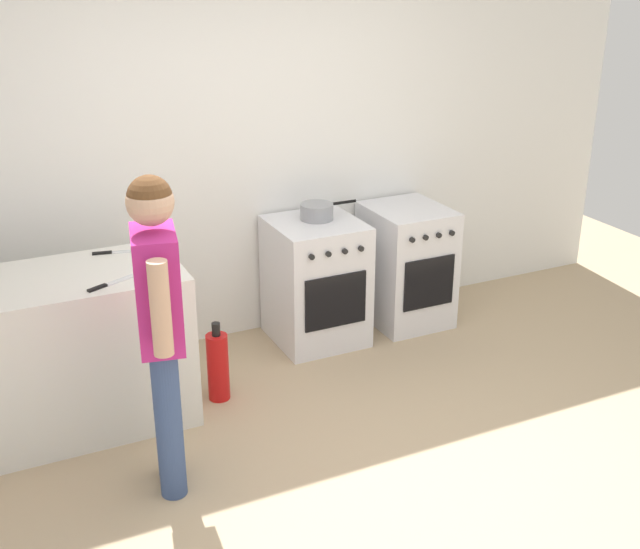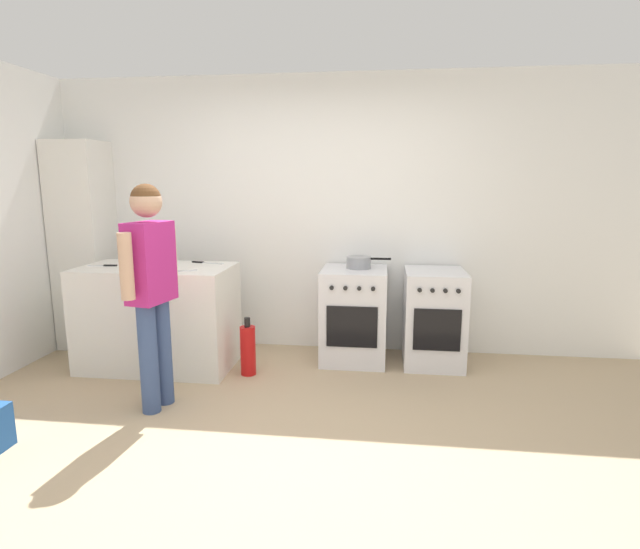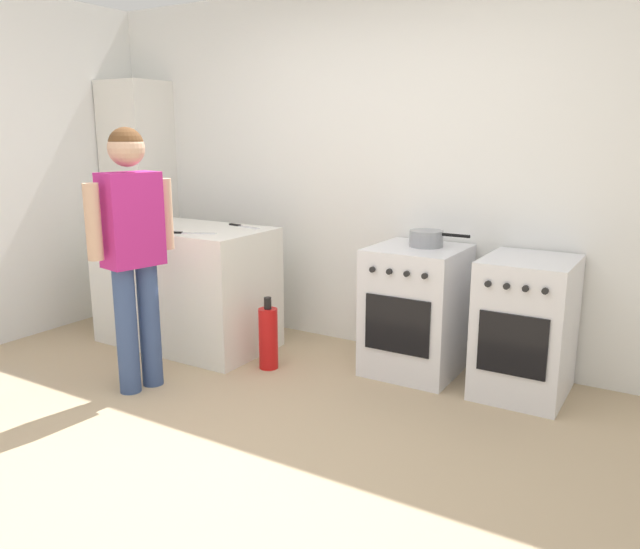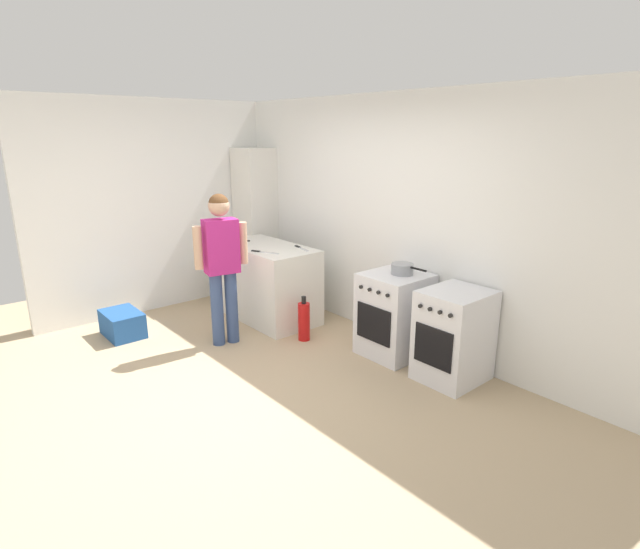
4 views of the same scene
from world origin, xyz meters
TOP-DOWN VIEW (x-y plane):
  - ground_plane at (0.00, 0.00)m, footprint 8.00×8.00m
  - back_wall at (0.00, 1.95)m, footprint 6.00×0.10m
  - side_wall_left at (-2.60, 0.40)m, footprint 0.10×3.10m
  - counter_unit at (-1.35, 1.20)m, footprint 1.30×0.70m
  - oven_left at (0.35, 1.58)m, footprint 0.58×0.62m
  - oven_right at (1.06, 1.58)m, footprint 0.52×0.62m
  - pot at (0.39, 1.63)m, footprint 0.40×0.22m
  - knife_bread at (-1.09, 0.99)m, footprint 0.33×0.18m
  - knife_chef at (-0.98, 1.43)m, footprint 0.31×0.09m
  - knife_utility at (-1.81, 1.17)m, footprint 0.25×0.06m
  - person at (-1.01, 0.41)m, footprint 0.26×0.56m
  - fire_extinguisher at (-0.52, 1.10)m, footprint 0.13×0.13m
  - recycling_crate_lower at (-1.93, -0.37)m, footprint 0.52×0.36m
  - larder_cabinet at (-2.30, 1.68)m, footprint 0.48×0.44m

SIDE VIEW (x-z plane):
  - ground_plane at x=0.00m, z-range 0.00..0.00m
  - recycling_crate_lower at x=-1.93m, z-range 0.00..0.28m
  - fire_extinguisher at x=-0.52m, z-range -0.03..0.47m
  - oven_right at x=1.06m, z-range 0.00..0.85m
  - oven_left at x=0.35m, z-range 0.00..0.85m
  - counter_unit at x=-1.35m, z-range 0.00..0.90m
  - pot at x=0.39m, z-range 0.85..0.96m
  - knife_bread at x=-1.09m, z-range 0.90..0.91m
  - knife_chef at x=-0.98m, z-range 0.90..0.91m
  - knife_utility at x=-1.81m, z-range 0.90..0.91m
  - person at x=-1.01m, z-range 0.15..1.76m
  - larder_cabinet at x=-2.30m, z-range 0.00..2.00m
  - back_wall at x=0.00m, z-range 0.00..2.60m
  - side_wall_left at x=-2.60m, z-range 0.00..2.60m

